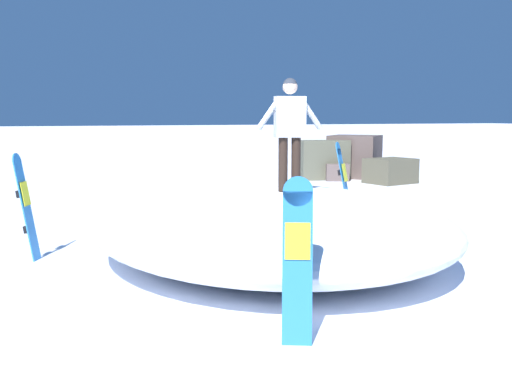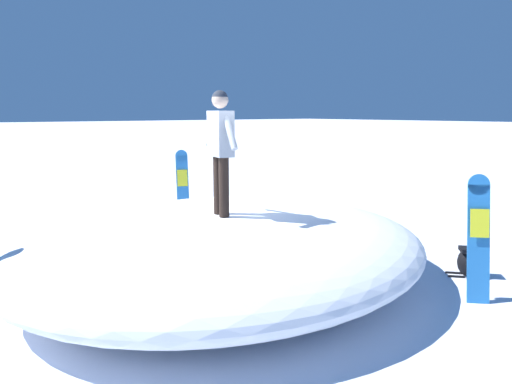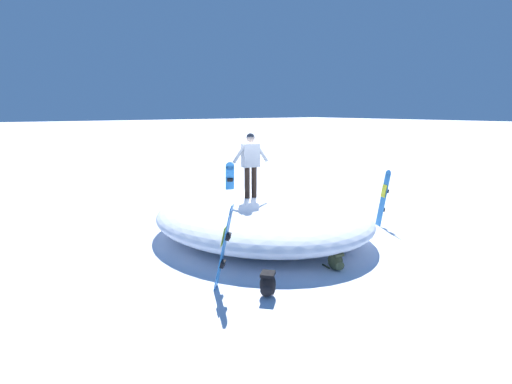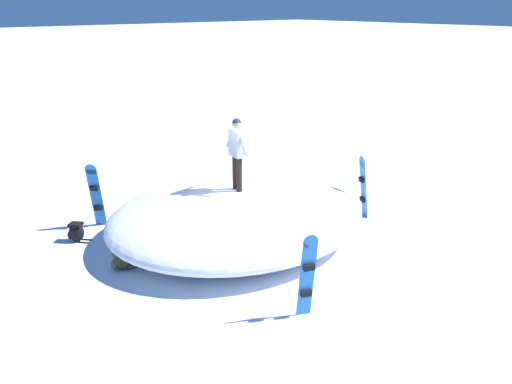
{
  "view_description": "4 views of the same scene",
  "coord_description": "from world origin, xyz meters",
  "px_view_note": "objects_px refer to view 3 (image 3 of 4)",
  "views": [
    {
      "loc": [
        8.09,
        -3.14,
        2.2
      ],
      "look_at": [
        0.48,
        -0.08,
        1.11
      ],
      "focal_mm": 40.65,
      "sensor_mm": 36.0,
      "label": 1
    },
    {
      "loc": [
        3.63,
        5.73,
        2.46
      ],
      "look_at": [
        -0.53,
        0.43,
        1.28
      ],
      "focal_mm": 32.02,
      "sensor_mm": 36.0,
      "label": 2
    },
    {
      "loc": [
        -8.61,
        7.03,
        3.36
      ],
      "look_at": [
        -0.27,
        0.75,
        1.3
      ],
      "focal_mm": 29.57,
      "sensor_mm": 36.0,
      "label": 3
    },
    {
      "loc": [
        -7.2,
        -8.78,
        5.21
      ],
      "look_at": [
        0.23,
        -0.04,
        1.16
      ],
      "focal_mm": 37.81,
      "sensor_mm": 36.0,
      "label": 4
    }
  ],
  "objects_px": {
    "backpack_near": "(335,261)",
    "backpack_far": "(268,284)",
    "snowboard_primary_upright": "(230,184)",
    "snowboarder_standing": "(251,159)",
    "snowboard_tertiary_upright": "(384,197)",
    "snowboard_secondary_upright": "(225,245)"
  },
  "relations": [
    {
      "from": "backpack_near",
      "to": "backpack_far",
      "type": "xyz_separation_m",
      "value": [
        -0.14,
        1.95,
        0.03
      ]
    },
    {
      "from": "snowboard_secondary_upright",
      "to": "backpack_far",
      "type": "bearing_deg",
      "value": -149.54
    },
    {
      "from": "snowboarder_standing",
      "to": "backpack_far",
      "type": "height_order",
      "value": "snowboarder_standing"
    },
    {
      "from": "snowboard_primary_upright",
      "to": "snowboard_tertiary_upright",
      "type": "distance_m",
      "value": 5.07
    },
    {
      "from": "backpack_near",
      "to": "backpack_far",
      "type": "distance_m",
      "value": 1.95
    },
    {
      "from": "snowboard_primary_upright",
      "to": "backpack_far",
      "type": "distance_m",
      "value": 7.02
    },
    {
      "from": "snowboard_primary_upright",
      "to": "backpack_near",
      "type": "distance_m",
      "value": 6.22
    },
    {
      "from": "snowboard_secondary_upright",
      "to": "snowboard_tertiary_upright",
      "type": "xyz_separation_m",
      "value": [
        0.98,
        -6.13,
        -0.01
      ]
    },
    {
      "from": "snowboarder_standing",
      "to": "snowboard_primary_upright",
      "type": "relative_size",
      "value": 1.05
    },
    {
      "from": "snowboard_secondary_upright",
      "to": "snowboard_tertiary_upright",
      "type": "relative_size",
      "value": 1.01
    },
    {
      "from": "snowboarder_standing",
      "to": "snowboard_tertiary_upright",
      "type": "height_order",
      "value": "snowboarder_standing"
    },
    {
      "from": "snowboard_tertiary_upright",
      "to": "backpack_far",
      "type": "bearing_deg",
      "value": 106.89
    },
    {
      "from": "snowboarder_standing",
      "to": "snowboard_primary_upright",
      "type": "distance_m",
      "value": 3.49
    },
    {
      "from": "snowboard_secondary_upright",
      "to": "backpack_far",
      "type": "height_order",
      "value": "snowboard_secondary_upright"
    },
    {
      "from": "snowboard_secondary_upright",
      "to": "backpack_far",
      "type": "distance_m",
      "value": 1.07
    },
    {
      "from": "backpack_far",
      "to": "snowboarder_standing",
      "type": "bearing_deg",
      "value": -31.54
    },
    {
      "from": "snowboard_tertiary_upright",
      "to": "snowboard_secondary_upright",
      "type": "bearing_deg",
      "value": 99.11
    },
    {
      "from": "snowboarder_standing",
      "to": "backpack_near",
      "type": "distance_m",
      "value": 3.58
    },
    {
      "from": "backpack_near",
      "to": "backpack_far",
      "type": "bearing_deg",
      "value": 94.02
    },
    {
      "from": "snowboard_primary_upright",
      "to": "backpack_near",
      "type": "relative_size",
      "value": 2.8
    },
    {
      "from": "snowboard_secondary_upright",
      "to": "backpack_near",
      "type": "relative_size",
      "value": 2.87
    },
    {
      "from": "snowboard_secondary_upright",
      "to": "backpack_near",
      "type": "bearing_deg",
      "value": -104.31
    }
  ]
}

